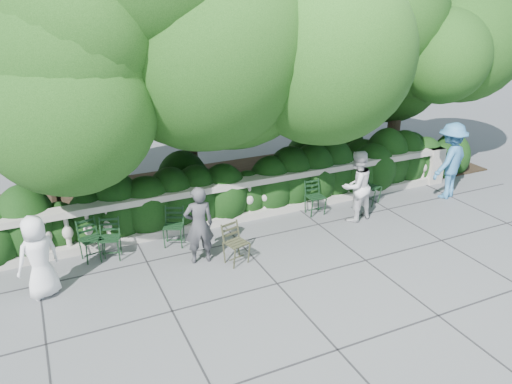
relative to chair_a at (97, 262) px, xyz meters
name	(u,v)px	position (x,y,z in m)	size (l,w,h in m)	color
ground	(277,254)	(3.41, -1.23, 0.00)	(90.00, 90.00, 0.00)	#4E5055
balustrade	(241,200)	(3.41, 0.57, 0.49)	(12.00, 0.44, 1.00)	#9E998E
shrub_hedge	(223,201)	(3.41, 1.77, 0.00)	(15.00, 2.60, 1.70)	black
tree_canopy	(243,38)	(4.09, 1.96, 3.96)	(15.04, 6.52, 6.78)	#3F3023
chair_a	(97,262)	(0.00, 0.00, 0.00)	(0.44, 0.48, 0.84)	black
chair_b	(111,262)	(0.26, -0.12, 0.00)	(0.44, 0.48, 0.84)	black
chair_c	(174,248)	(1.55, -0.11, 0.00)	(0.44, 0.48, 0.84)	black
chair_d	(318,216)	(5.12, -0.04, 0.00)	(0.44, 0.48, 0.84)	black
chair_f	(375,205)	(6.78, -0.08, 0.00)	(0.44, 0.48, 0.84)	black
chair_weathered	(241,266)	(2.56, -1.36, 0.00)	(0.44, 0.48, 0.84)	black
person_businessman	(38,257)	(-1.01, -0.79, 0.77)	(0.75, 0.49, 1.53)	white
person_woman_grey	(199,225)	(1.90, -0.85, 0.80)	(0.58, 0.38, 1.60)	#3D3D42
person_casual_man	(356,186)	(5.81, -0.54, 0.84)	(0.82, 0.64, 1.68)	silver
person_older_blue	(450,161)	(8.77, -0.40, 0.99)	(1.27, 0.73, 1.97)	teal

